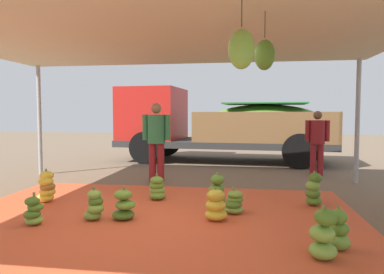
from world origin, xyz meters
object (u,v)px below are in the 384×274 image
at_px(banana_bunch_5, 314,191).
at_px(banana_bunch_8, 217,190).
at_px(banana_bunch_6, 339,231).
at_px(worker_1, 317,138).
at_px(banana_bunch_10, 124,206).
at_px(banana_bunch_0, 216,206).
at_px(banana_bunch_7, 157,189).
at_px(banana_bunch_1, 47,188).
at_px(banana_bunch_9, 94,206).
at_px(worker_0, 156,136).
at_px(banana_bunch_2, 323,236).
at_px(banana_bunch_4, 234,202).
at_px(cargo_truck_main, 217,124).
at_px(banana_bunch_3, 34,212).

height_order(banana_bunch_5, banana_bunch_8, banana_bunch_5).
relative_size(banana_bunch_6, worker_1, 0.31).
bearing_deg(banana_bunch_10, banana_bunch_5, 22.60).
relative_size(banana_bunch_0, banana_bunch_7, 1.04).
height_order(banana_bunch_0, banana_bunch_1, banana_bunch_1).
xyz_separation_m(banana_bunch_0, banana_bunch_9, (-1.73, -0.23, -0.00)).
bearing_deg(banana_bunch_9, worker_0, 87.34).
bearing_deg(banana_bunch_6, banana_bunch_5, 87.58).
xyz_separation_m(banana_bunch_1, banana_bunch_2, (4.22, -1.84, 0.00)).
height_order(banana_bunch_6, banana_bunch_8, banana_bunch_8).
relative_size(banana_bunch_7, banana_bunch_8, 0.85).
relative_size(banana_bunch_1, banana_bunch_4, 1.42).
distance_m(banana_bunch_7, cargo_truck_main, 5.55).
bearing_deg(worker_0, banana_bunch_5, -29.93).
height_order(banana_bunch_1, banana_bunch_4, banana_bunch_1).
relative_size(banana_bunch_4, worker_1, 0.25).
distance_m(banana_bunch_0, banana_bunch_7, 1.58).
relative_size(banana_bunch_9, worker_0, 0.27).
height_order(banana_bunch_1, banana_bunch_5, banana_bunch_5).
relative_size(banana_bunch_4, worker_0, 0.23).
bearing_deg(worker_1, cargo_truck_main, 139.53).
relative_size(banana_bunch_5, banana_bunch_8, 1.08).
height_order(banana_bunch_5, cargo_truck_main, cargo_truck_main).
bearing_deg(banana_bunch_4, banana_bunch_5, 25.97).
bearing_deg(worker_1, banana_bunch_1, -145.39).
height_order(banana_bunch_5, banana_bunch_9, banana_bunch_5).
xyz_separation_m(banana_bunch_2, cargo_truck_main, (-1.71, 7.72, 0.96)).
distance_m(banana_bunch_4, cargo_truck_main, 6.24).
relative_size(banana_bunch_5, banana_bunch_10, 1.22).
height_order(banana_bunch_3, banana_bunch_10, banana_bunch_10).
xyz_separation_m(banana_bunch_2, banana_bunch_7, (-2.36, 2.30, -0.05)).
height_order(banana_bunch_1, banana_bunch_3, banana_bunch_1).
distance_m(banana_bunch_9, cargo_truck_main, 6.94).
relative_size(banana_bunch_3, banana_bunch_9, 0.93).
distance_m(banana_bunch_3, banana_bunch_10, 1.22).
xyz_separation_m(banana_bunch_3, worker_0, (0.88, 3.41, 0.85)).
relative_size(banana_bunch_8, worker_0, 0.31).
relative_size(banana_bunch_0, worker_0, 0.27).
height_order(banana_bunch_8, worker_0, worker_0).
distance_m(banana_bunch_4, banana_bunch_5, 1.44).
bearing_deg(banana_bunch_2, banana_bunch_5, 81.97).
relative_size(banana_bunch_0, banana_bunch_1, 0.83).
relative_size(banana_bunch_6, banana_bunch_9, 1.03).
bearing_deg(worker_1, banana_bunch_8, -124.31).
relative_size(banana_bunch_6, banana_bunch_10, 1.04).
relative_size(banana_bunch_1, banana_bunch_10, 1.20).
bearing_deg(banana_bunch_1, banana_bunch_8, 5.39).
height_order(banana_bunch_4, cargo_truck_main, cargo_truck_main).
xyz_separation_m(banana_bunch_3, banana_bunch_6, (3.93, -0.33, 0.03)).
relative_size(banana_bunch_8, banana_bunch_10, 1.13).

